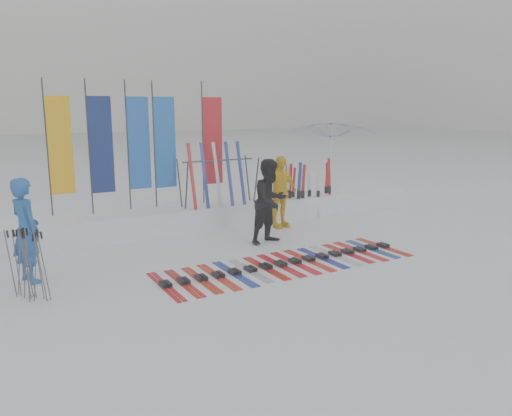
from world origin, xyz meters
TOP-DOWN VIEW (x-y plane):
  - ground at (0.00, 0.00)m, footprint 120.00×120.00m
  - snow_bank at (0.00, 4.60)m, footprint 14.00×1.60m
  - person_blue at (-4.31, 2.04)m, footprint 0.67×0.82m
  - person_black at (0.91, 2.18)m, footprint 1.11×0.95m
  - person_yellow at (1.92, 3.36)m, footprint 1.17×0.61m
  - tent_canopy at (5.57, 5.81)m, footprint 3.71×3.75m
  - ski_row at (0.34, 0.54)m, footprint 5.37×1.69m
  - pole_cluster at (-4.40, 1.09)m, footprint 0.59×0.66m
  - feather_flags at (-1.42, 4.77)m, footprint 4.40×0.30m
  - ski_rack at (0.55, 4.20)m, footprint 2.04×0.80m
  - upright_skis at (3.30, 4.09)m, footprint 1.61×0.78m

SIDE VIEW (x-z plane):
  - ground at x=0.00m, z-range 0.00..0.00m
  - ski_row at x=0.34m, z-range 0.00..0.07m
  - snow_bank at x=0.00m, z-range 0.00..0.60m
  - pole_cluster at x=-4.40m, z-range -0.03..1.23m
  - upright_skis at x=3.30m, z-range -0.07..1.62m
  - person_yellow at x=1.92m, z-range 0.00..1.90m
  - person_blue at x=-4.31m, z-range 0.00..1.92m
  - person_black at x=0.91m, z-range 0.00..1.98m
  - ski_rack at x=0.55m, z-range 0.77..2.00m
  - tent_canopy at x=5.57m, z-range 0.00..2.78m
  - feather_flags at x=-1.42m, z-range 0.64..3.84m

